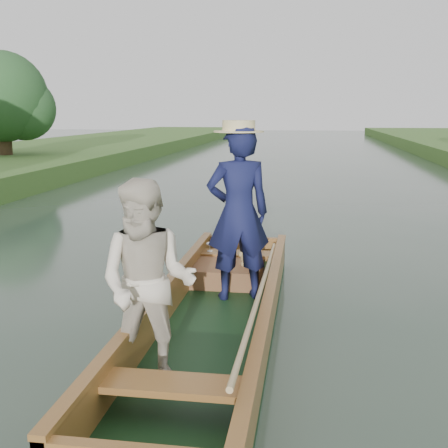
# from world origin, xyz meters

# --- Properties ---
(ground) EXTENTS (120.00, 120.00, 0.00)m
(ground) POSITION_xyz_m (0.00, 0.00, 0.00)
(ground) COLOR #283D30
(ground) RESTS_ON ground
(trees_far) EXTENTS (22.72, 14.41, 4.22)m
(trees_far) POSITION_xyz_m (0.76, 7.71, 2.38)
(trees_far) COLOR #47331E
(trees_far) RESTS_ON ground
(punt) EXTENTS (1.23, 5.00, 1.97)m
(punt) POSITION_xyz_m (-0.06, 0.02, 0.60)
(punt) COLOR #133216
(punt) RESTS_ON ground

